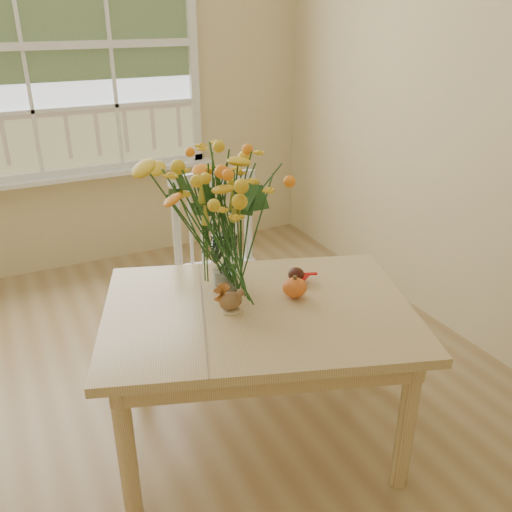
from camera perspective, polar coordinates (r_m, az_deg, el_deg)
name	(u,v)px	position (r m, az deg, el deg)	size (l,w,h in m)	color
floor	(140,482)	(2.46, -12.12, -22.22)	(4.00, 4.50, 0.01)	#987749
wall_back	(27,79)	(3.96, -22.99, 16.76)	(4.00, 0.02, 2.70)	beige
window	(22,50)	(3.91, -23.40, 19.32)	(2.42, 0.12, 1.74)	silver
dining_table	(258,326)	(2.25, 0.23, -7.41)	(1.46, 1.24, 0.66)	tan
windsor_chair	(219,260)	(2.88, -3.90, -0.45)	(0.50, 0.49, 0.98)	white
flower_vase	(224,208)	(2.20, -3.44, 5.08)	(0.52, 0.52, 0.61)	white
pumpkin	(295,288)	(2.26, 4.09, -3.43)	(0.10, 0.10, 0.08)	#DA5C19
turkey_figurine	(230,301)	(2.15, -2.70, -4.76)	(0.10, 0.08, 0.12)	#CCB78C
dark_gourd	(296,275)	(2.39, 4.25, -2.04)	(0.12, 0.07, 0.06)	#38160F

